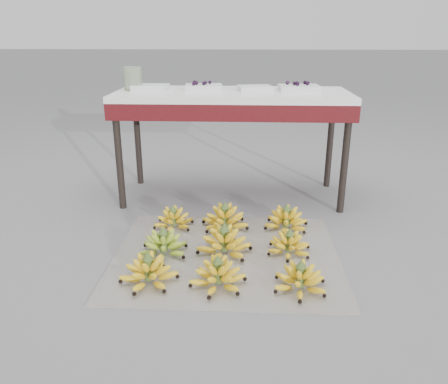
{
  "coord_description": "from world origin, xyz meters",
  "views": [
    {
      "loc": [
        0.04,
        -2.12,
        1.19
      ],
      "look_at": [
        -0.08,
        0.34,
        0.28
      ],
      "focal_mm": 35.0,
      "sensor_mm": 36.0,
      "label": 1
    }
  ],
  "objects_px": {
    "newspaper_mat": "(226,255)",
    "tray_far_left": "(150,87)",
    "bunch_front_right": "(300,279)",
    "bunch_back_right": "(286,220)",
    "bunch_front_left": "(149,272)",
    "bunch_mid_right": "(289,245)",
    "glass_jar": "(133,79)",
    "bunch_mid_left": "(163,245)",
    "bunch_back_left": "(173,220)",
    "bunch_front_center": "(218,275)",
    "tray_far_right": "(299,88)",
    "tray_left": "(204,87)",
    "vendor_table": "(232,104)",
    "tray_right": "(255,88)",
    "bunch_mid_center": "(224,243)",
    "bunch_back_center": "(225,219)"
  },
  "relations": [
    {
      "from": "bunch_mid_right",
      "to": "tray_far_right",
      "type": "bearing_deg",
      "value": 70.12
    },
    {
      "from": "bunch_back_left",
      "to": "bunch_front_right",
      "type": "bearing_deg",
      "value": -49.9
    },
    {
      "from": "bunch_front_left",
      "to": "bunch_mid_left",
      "type": "height_order",
      "value": "bunch_front_left"
    },
    {
      "from": "vendor_table",
      "to": "tray_far_right",
      "type": "relative_size",
      "value": 5.65
    },
    {
      "from": "bunch_front_center",
      "to": "bunch_front_right",
      "type": "distance_m",
      "value": 0.4
    },
    {
      "from": "bunch_front_right",
      "to": "tray_right",
      "type": "distance_m",
      "value": 1.52
    },
    {
      "from": "bunch_mid_right",
      "to": "tray_far_right",
      "type": "height_order",
      "value": "tray_far_right"
    },
    {
      "from": "bunch_front_left",
      "to": "bunch_mid_left",
      "type": "xyz_separation_m",
      "value": [
        0.02,
        0.3,
        -0.0
      ]
    },
    {
      "from": "bunch_front_right",
      "to": "bunch_mid_left",
      "type": "bearing_deg",
      "value": 157.61
    },
    {
      "from": "tray_far_left",
      "to": "bunch_mid_right",
      "type": "bearing_deg",
      "value": -45.2
    },
    {
      "from": "tray_right",
      "to": "newspaper_mat",
      "type": "bearing_deg",
      "value": -99.16
    },
    {
      "from": "bunch_mid_right",
      "to": "tray_far_right",
      "type": "relative_size",
      "value": 1.03
    },
    {
      "from": "bunch_mid_left",
      "to": "bunch_back_left",
      "type": "xyz_separation_m",
      "value": [
        -0.0,
        0.36,
        -0.01
      ]
    },
    {
      "from": "bunch_mid_center",
      "to": "vendor_table",
      "type": "distance_m",
      "value": 1.13
    },
    {
      "from": "vendor_table",
      "to": "bunch_back_left",
      "type": "bearing_deg",
      "value": -120.36
    },
    {
      "from": "tray_right",
      "to": "tray_far_left",
      "type": "bearing_deg",
      "value": 179.21
    },
    {
      "from": "bunch_mid_right",
      "to": "glass_jar",
      "type": "distance_m",
      "value": 1.64
    },
    {
      "from": "newspaper_mat",
      "to": "tray_far_left",
      "type": "xyz_separation_m",
      "value": [
        -0.59,
        0.98,
        0.81
      ]
    },
    {
      "from": "bunch_mid_left",
      "to": "tray_left",
      "type": "relative_size",
      "value": 1.25
    },
    {
      "from": "bunch_mid_center",
      "to": "vendor_table",
      "type": "height_order",
      "value": "vendor_table"
    },
    {
      "from": "bunch_front_center",
      "to": "bunch_back_center",
      "type": "relative_size",
      "value": 0.86
    },
    {
      "from": "bunch_front_left",
      "to": "bunch_front_right",
      "type": "relative_size",
      "value": 1.11
    },
    {
      "from": "bunch_mid_right",
      "to": "bunch_back_center",
      "type": "xyz_separation_m",
      "value": [
        -0.38,
        0.32,
        0.01
      ]
    },
    {
      "from": "bunch_front_left",
      "to": "bunch_front_right",
      "type": "distance_m",
      "value": 0.74
    },
    {
      "from": "bunch_mid_left",
      "to": "glass_jar",
      "type": "distance_m",
      "value": 1.33
    },
    {
      "from": "bunch_front_left",
      "to": "tray_left",
      "type": "xyz_separation_m",
      "value": [
        0.16,
        1.29,
        0.75
      ]
    },
    {
      "from": "bunch_front_right",
      "to": "glass_jar",
      "type": "bearing_deg",
      "value": 131.11
    },
    {
      "from": "vendor_table",
      "to": "bunch_mid_right",
      "type": "bearing_deg",
      "value": -68.93
    },
    {
      "from": "newspaper_mat",
      "to": "bunch_front_left",
      "type": "xyz_separation_m",
      "value": [
        -0.37,
        -0.31,
        0.06
      ]
    },
    {
      "from": "bunch_front_right",
      "to": "bunch_mid_center",
      "type": "distance_m",
      "value": 0.52
    },
    {
      "from": "bunch_front_right",
      "to": "bunch_back_left",
      "type": "distance_m",
      "value": 1.0
    },
    {
      "from": "bunch_back_right",
      "to": "tray_right",
      "type": "relative_size",
      "value": 1.21
    },
    {
      "from": "newspaper_mat",
      "to": "tray_far_right",
      "type": "bearing_deg",
      "value": 64.0
    },
    {
      "from": "newspaper_mat",
      "to": "bunch_front_center",
      "type": "xyz_separation_m",
      "value": [
        -0.03,
        -0.32,
        0.06
      ]
    },
    {
      "from": "tray_far_left",
      "to": "tray_right",
      "type": "height_order",
      "value": "tray_far_left"
    },
    {
      "from": "bunch_mid_right",
      "to": "bunch_back_right",
      "type": "bearing_deg",
      "value": 75.21
    },
    {
      "from": "tray_left",
      "to": "glass_jar",
      "type": "distance_m",
      "value": 0.51
    },
    {
      "from": "newspaper_mat",
      "to": "bunch_front_center",
      "type": "height_order",
      "value": "bunch_front_center"
    },
    {
      "from": "bunch_back_left",
      "to": "bunch_mid_left",
      "type": "bearing_deg",
      "value": -96.38
    },
    {
      "from": "bunch_back_left",
      "to": "tray_far_right",
      "type": "distance_m",
      "value": 1.27
    },
    {
      "from": "bunch_back_right",
      "to": "tray_far_right",
      "type": "relative_size",
      "value": 1.1
    },
    {
      "from": "bunch_mid_center",
      "to": "tray_left",
      "type": "bearing_deg",
      "value": 102.47
    },
    {
      "from": "newspaper_mat",
      "to": "bunch_mid_right",
      "type": "bearing_deg",
      "value": 5.93
    },
    {
      "from": "bunch_back_left",
      "to": "vendor_table",
      "type": "xyz_separation_m",
      "value": [
        0.35,
        0.6,
        0.64
      ]
    },
    {
      "from": "bunch_front_right",
      "to": "bunch_back_right",
      "type": "bearing_deg",
      "value": 92.32
    },
    {
      "from": "bunch_front_center",
      "to": "bunch_mid_right",
      "type": "relative_size",
      "value": 1.11
    },
    {
      "from": "bunch_front_center",
      "to": "glass_jar",
      "type": "height_order",
      "value": "glass_jar"
    },
    {
      "from": "newspaper_mat",
      "to": "bunch_front_center",
      "type": "bearing_deg",
      "value": -94.95
    },
    {
      "from": "tray_left",
      "to": "bunch_front_left",
      "type": "bearing_deg",
      "value": -97.24
    },
    {
      "from": "bunch_mid_center",
      "to": "bunch_back_right",
      "type": "relative_size",
      "value": 0.98
    }
  ]
}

